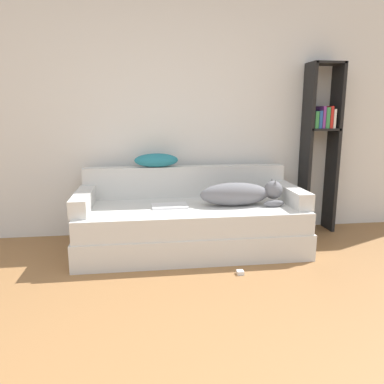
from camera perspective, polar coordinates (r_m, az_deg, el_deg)
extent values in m
cube|color=silver|center=(4.09, -4.51, 12.46)|extent=(6.89, 0.06, 2.70)
cube|color=silver|center=(3.69, -0.21, -6.86)|extent=(2.14, 0.95, 0.24)
cube|color=silver|center=(3.62, -0.19, -3.58)|extent=(2.10, 0.91, 0.20)
cube|color=silver|center=(3.95, -0.98, 1.65)|extent=(2.10, 0.15, 0.32)
cube|color=silver|center=(3.58, -16.22, -1.28)|extent=(0.15, 0.76, 0.16)
cube|color=silver|center=(3.83, 14.76, -0.36)|extent=(0.15, 0.76, 0.16)
ellipsoid|color=slate|center=(3.58, 6.50, -0.33)|extent=(0.67, 0.24, 0.22)
sphere|color=slate|center=(3.69, 12.28, 0.32)|extent=(0.18, 0.18, 0.18)
cone|color=slate|center=(3.63, 12.58, 1.19)|extent=(0.06, 0.06, 0.08)
cone|color=slate|center=(3.72, 12.07, 1.47)|extent=(0.06, 0.06, 0.08)
ellipsoid|color=slate|center=(3.61, 12.38, -1.72)|extent=(0.20, 0.06, 0.07)
cube|color=silver|center=(3.54, -3.45, -2.12)|extent=(0.35, 0.23, 0.02)
ellipsoid|color=teal|center=(3.88, -5.46, 4.84)|extent=(0.45, 0.21, 0.14)
cube|color=black|center=(4.31, 16.99, 6.19)|extent=(0.04, 0.26, 1.83)
cube|color=black|center=(4.46, 20.76, 6.11)|extent=(0.04, 0.26, 1.83)
cube|color=black|center=(4.39, 19.74, 17.97)|extent=(0.34, 0.26, 0.02)
cube|color=black|center=(4.37, 19.10, 9.03)|extent=(0.34, 0.26, 0.02)
cube|color=#337F42|center=(4.30, 17.98, 10.42)|extent=(0.04, 0.20, 0.18)
cube|color=#234C93|center=(4.32, 18.50, 10.43)|extent=(0.03, 0.20, 0.18)
cube|color=#753384|center=(4.34, 18.97, 10.71)|extent=(0.03, 0.20, 0.23)
cube|color=#337F42|center=(4.36, 19.46, 10.61)|extent=(0.04, 0.20, 0.22)
cube|color=red|center=(4.38, 19.97, 10.66)|extent=(0.03, 0.20, 0.23)
cube|color=silver|center=(4.39, 20.36, 10.43)|extent=(0.03, 0.20, 0.20)
cube|color=silver|center=(3.20, 7.36, -12.06)|extent=(0.06, 0.06, 0.03)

